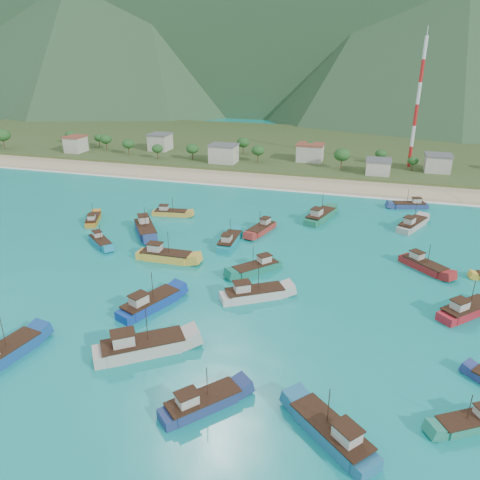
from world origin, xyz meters
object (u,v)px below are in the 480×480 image
(boat_7, at_px, (145,230))
(boat_29, at_px, (466,311))
(boat_17, at_px, (141,347))
(boat_20, at_px, (424,266))
(boat_3, at_px, (93,220))
(boat_22, at_px, (261,229))
(boat_23, at_px, (150,304))
(boat_8, at_px, (256,268))
(boat_12, at_px, (100,242))
(boat_27, at_px, (409,206))
(boat_15, at_px, (229,241))
(boat_30, at_px, (412,225))
(radio_tower, at_px, (417,104))
(boat_11, at_px, (170,213))
(boat_28, at_px, (332,434))
(boat_0, at_px, (165,256))
(boat_2, at_px, (2,355))
(boat_4, at_px, (471,423))
(boat_24, at_px, (202,403))
(boat_14, at_px, (320,216))
(boat_18, at_px, (253,294))

(boat_7, height_order, boat_29, boat_7)
(boat_17, distance_m, boat_20, 60.80)
(boat_3, xyz_separation_m, boat_22, (44.50, 5.72, 0.13))
(boat_17, relative_size, boat_23, 1.07)
(boat_3, distance_m, boat_8, 51.55)
(boat_12, bearing_deg, boat_17, 78.66)
(boat_12, height_order, boat_27, boat_27)
(boat_15, bearing_deg, boat_30, 27.71)
(radio_tower, relative_size, boat_11, 4.49)
(boat_28, bearing_deg, boat_0, 85.49)
(boat_27, bearing_deg, boat_28, 157.20)
(boat_12, bearing_deg, boat_2, 52.60)
(radio_tower, height_order, boat_23, radio_tower)
(boat_8, xyz_separation_m, boat_17, (-9.72, -31.89, 0.32))
(boat_17, bearing_deg, boat_4, 51.18)
(boat_24, xyz_separation_m, boat_27, (28.84, 92.85, -0.09))
(boat_15, bearing_deg, boat_7, 176.11)
(boat_0, bearing_deg, boat_24, 29.60)
(boat_7, bearing_deg, boat_22, 162.74)
(boat_24, bearing_deg, boat_28, 39.57)
(boat_0, relative_size, boat_14, 0.93)
(boat_7, distance_m, boat_20, 65.16)
(boat_0, bearing_deg, boat_8, 89.40)
(boat_27, bearing_deg, boat_18, 139.56)
(boat_3, xyz_separation_m, boat_17, (39.18, -48.22, 0.49))
(radio_tower, distance_m, boat_23, 129.52)
(boat_4, distance_m, boat_14, 74.22)
(boat_20, xyz_separation_m, boat_30, (-1.24, 24.49, 0.11))
(boat_0, height_order, boat_24, boat_0)
(boat_4, xyz_separation_m, boat_18, (-33.63, 23.03, 0.30))
(boat_0, xyz_separation_m, boat_18, (22.78, -10.83, -0.02))
(boat_23, bearing_deg, boat_28, -9.02)
(boat_2, xyz_separation_m, boat_22, (24.26, 61.44, -0.23))
(boat_15, height_order, boat_24, boat_15)
(boat_0, height_order, boat_14, boat_14)
(boat_17, relative_size, boat_28, 1.16)
(boat_17, height_order, boat_22, boat_17)
(boat_0, bearing_deg, boat_12, -102.37)
(boat_14, height_order, boat_15, boat_14)
(boat_7, distance_m, boat_29, 73.49)
(boat_24, relative_size, boat_27, 0.99)
(boat_8, bearing_deg, radio_tower, -67.12)
(boat_12, bearing_deg, boat_29, 122.24)
(boat_12, xyz_separation_m, boat_23, (24.33, -23.20, 0.31))
(boat_7, bearing_deg, boat_3, -46.92)
(boat_4, bearing_deg, boat_2, 63.61)
(boat_4, relative_size, boat_7, 0.72)
(boat_4, xyz_separation_m, boat_12, (-74.74, 37.57, 0.02))
(boat_23, bearing_deg, boat_22, 99.11)
(boat_7, relative_size, boat_17, 0.95)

